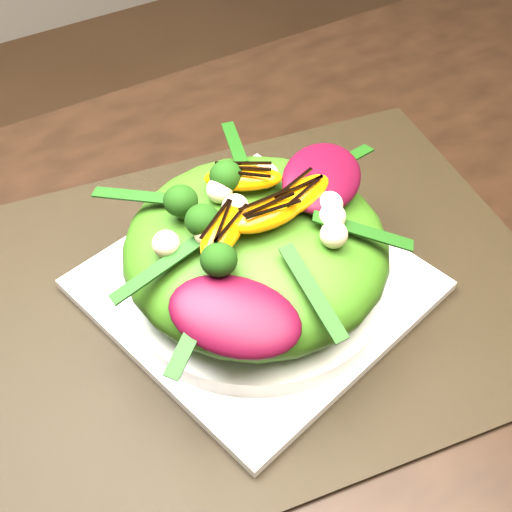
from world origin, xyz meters
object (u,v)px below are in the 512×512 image
dining_table (366,383)px  plate_base (256,285)px  orange_segment (244,190)px  salad_bowl (256,275)px  lettuce_mound (256,248)px  placemat (256,290)px

dining_table → plate_base: bearing=107.2°
dining_table → orange_segment: 0.18m
salad_bowl → orange_segment: bearing=82.2°
orange_segment → lettuce_mound: bearing=-97.8°
plate_base → lettuce_mound: size_ratio=1.12×
dining_table → salad_bowl: size_ratio=7.16×
dining_table → salad_bowl: dining_table is taller
orange_segment → dining_table: bearing=-76.8°
plate_base → lettuce_mound: 0.05m
dining_table → placemat: bearing=107.2°
lettuce_mound → placemat: bearing=90.0°
lettuce_mound → dining_table: bearing=-72.8°
salad_bowl → orange_segment: orange_segment is taller
lettuce_mound → orange_segment: bearing=82.2°
lettuce_mound → orange_segment: 0.05m
dining_table → placemat: (-0.03, 0.11, 0.02)m
salad_bowl → placemat: bearing=90.0°
plate_base → salad_bowl: (0.00, 0.00, 0.01)m
salad_bowl → orange_segment: size_ratio=3.65×
placemat → dining_table: bearing=-72.8°
placemat → salad_bowl: (0.00, -0.00, 0.02)m
salad_bowl → orange_segment: 0.08m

